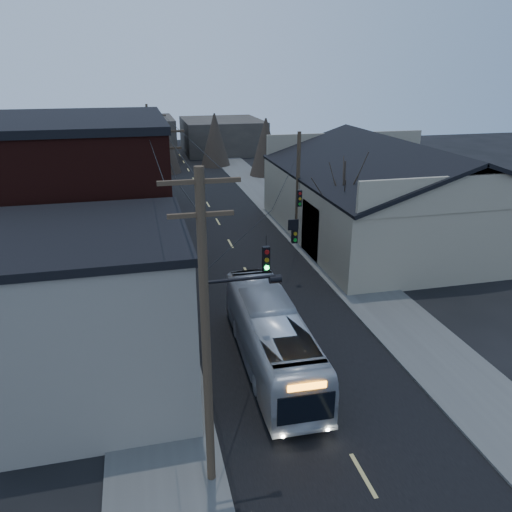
{
  "coord_description": "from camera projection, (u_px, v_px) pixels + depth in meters",
  "views": [
    {
      "loc": [
        -6.56,
        -9.85,
        12.94
      ],
      "look_at": [
        -0.51,
        15.37,
        3.0
      ],
      "focal_mm": 35.0,
      "sensor_mm": 36.0,
      "label": 1
    }
  ],
  "objects": [
    {
      "name": "road_surface",
      "position": [
        222.0,
        228.0,
        42.24
      ],
      "size": [
        9.0,
        110.0,
        0.02
      ],
      "primitive_type": "cube",
      "color": "black",
      "rests_on": "ground"
    },
    {
      "name": "sidewalk_left",
      "position": [
        143.0,
        233.0,
        40.81
      ],
      "size": [
        4.0,
        110.0,
        0.12
      ],
      "primitive_type": "cube",
      "color": "#474744",
      "rests_on": "ground"
    },
    {
      "name": "building_far_left",
      "position": [
        139.0,
        139.0,
        71.65
      ],
      "size": [
        10.0,
        12.0,
        6.0
      ],
      "primitive_type": "cube",
      "color": "#312B27",
      "rests_on": "ground"
    },
    {
      "name": "warehouse",
      "position": [
        393.0,
        203.0,
        39.56
      ],
      "size": [
        16.16,
        20.6,
        7.73
      ],
      "color": "gray",
      "rests_on": "ground"
    },
    {
      "name": "building_clapboard",
      "position": [
        87.0,
        317.0,
        19.96
      ],
      "size": [
        8.0,
        8.0,
        7.0
      ],
      "primitive_type": "cube",
      "color": "slate",
      "rests_on": "ground"
    },
    {
      "name": "bus",
      "position": [
        271.0,
        337.0,
        22.51
      ],
      "size": [
        2.72,
        10.63,
        2.94
      ],
      "primitive_type": "imported",
      "rotation": [
        0.0,
        0.0,
        3.12
      ],
      "color": "#ABB0B7",
      "rests_on": "ground"
    },
    {
      "name": "building_far_right",
      "position": [
        222.0,
        136.0,
        79.19
      ],
      "size": [
        12.0,
        14.0,
        5.0
      ],
      "primitive_type": "cube",
      "color": "#312B27",
      "rests_on": "ground"
    },
    {
      "name": "building_brick",
      "position": [
        80.0,
        210.0,
        29.2
      ],
      "size": [
        10.0,
        12.0,
        10.0
      ],
      "primitive_type": "cube",
      "color": "black",
      "rests_on": "ground"
    },
    {
      "name": "utility_lines",
      "position": [
        190.0,
        189.0,
        34.47
      ],
      "size": [
        11.24,
        45.28,
        10.5
      ],
      "color": "#382B1E",
      "rests_on": "ground"
    },
    {
      "name": "bare_tree",
      "position": [
        342.0,
        215.0,
        33.29
      ],
      "size": [
        0.4,
        0.4,
        7.2
      ],
      "primitive_type": "cone",
      "color": "black",
      "rests_on": "ground"
    },
    {
      "name": "sidewalk_right",
      "position": [
        295.0,
        223.0,
        43.63
      ],
      "size": [
        4.0,
        110.0,
        0.12
      ],
      "primitive_type": "cube",
      "color": "#474744",
      "rests_on": "ground"
    },
    {
      "name": "building_left_far",
      "position": [
        104.0,
        179.0,
        44.37
      ],
      "size": [
        9.0,
        14.0,
        7.0
      ],
      "primitive_type": "cube",
      "color": "#312B27",
      "rests_on": "ground"
    },
    {
      "name": "parked_car",
      "position": [
        168.0,
        214.0,
        43.68
      ],
      "size": [
        1.62,
        4.37,
        1.43
      ],
      "primitive_type": "imported",
      "rotation": [
        0.0,
        0.0,
        -0.02
      ],
      "color": "#AAACB2",
      "rests_on": "ground"
    }
  ]
}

